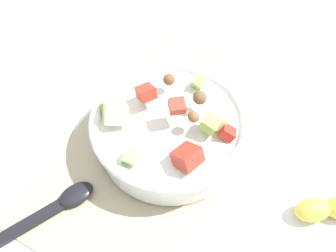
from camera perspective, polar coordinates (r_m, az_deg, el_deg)
ground_plane at (r=0.64m, az=0.34°, el=-2.72°), size 2.40×2.40×0.00m
placemat at (r=0.64m, az=0.34°, el=-2.57°), size 0.52×0.32×0.01m
salad_bowl at (r=0.60m, az=-0.01°, el=-0.52°), size 0.26×0.26×0.11m
serving_spoon at (r=0.59m, az=-18.04°, el=-12.43°), size 0.21×0.12×0.01m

